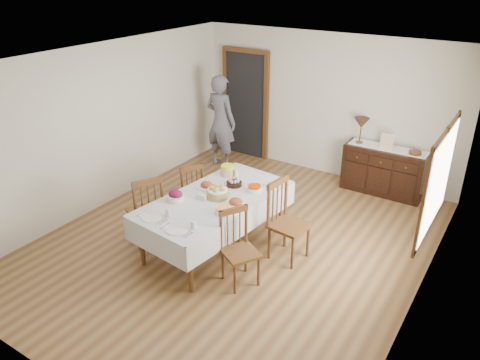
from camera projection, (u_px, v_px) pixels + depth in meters
The scene contains 26 objects.
ground at pixel (236, 241), 6.80m from camera, with size 6.00×6.00×0.00m, color brown.
room_shell at pixel (244, 124), 6.49m from camera, with size 5.02×6.02×2.65m.
dining_table at pixel (215, 204), 6.41m from camera, with size 1.40×2.36×0.77m.
chair_left_near at pixel (146, 210), 6.53m from camera, with size 0.60×0.60×1.08m.
chair_left_far at pixel (189, 190), 7.24m from camera, with size 0.52×0.52×0.94m.
chair_right_near at pixel (239, 247), 5.77m from camera, with size 0.56×0.56×0.98m.
chair_right_far at pixel (286, 220), 6.23m from camera, with size 0.52×0.52×1.12m.
sideboard at pixel (384, 171), 8.07m from camera, with size 1.37×0.50×0.82m.
person at pixel (221, 119), 8.92m from camera, with size 0.60×0.39×1.93m, color #575461.
bread_basket at pixel (218, 192), 6.36m from camera, with size 0.31×0.31×0.18m.
egg_basket at pixel (234, 183), 6.70m from camera, with size 0.23×0.23×0.11m.
ham_platter_a at pixel (207, 186), 6.65m from camera, with size 0.29×0.29×0.11m.
ham_platter_b at pixel (236, 203), 6.18m from camera, with size 0.31×0.31×0.11m.
beet_bowl at pixel (176, 196), 6.28m from camera, with size 0.23×0.23×0.15m.
carrot_bowl at pixel (254, 188), 6.53m from camera, with size 0.21×0.21×0.09m.
pineapple_bowl at pixel (228, 170), 7.03m from camera, with size 0.23×0.23×0.15m.
casserole_dish at pixel (224, 210), 5.97m from camera, with size 0.23×0.23×0.08m.
butter_dish at pixel (202, 197), 6.32m from camera, with size 0.15×0.11×0.07m.
setting_left at pixel (156, 216), 5.89m from camera, with size 0.43×0.31×0.10m.
setting_right at pixel (182, 228), 5.61m from camera, with size 0.43×0.31×0.10m.
glass_far_a at pixel (236, 173), 6.96m from camera, with size 0.06×0.06×0.11m.
glass_far_b at pixel (270, 184), 6.64m from camera, with size 0.07×0.07×0.09m.
runner at pixel (388, 148), 7.90m from camera, with size 1.30×0.35×0.01m.
table_lamp at pixel (361, 124), 7.96m from camera, with size 0.26×0.26×0.46m.
picture_frame at pixel (387, 142), 7.78m from camera, with size 0.22×0.08×0.28m.
deco_bowl at pixel (415, 153), 7.63m from camera, with size 0.20×0.20×0.06m.
Camera 1 is at (3.16, -4.82, 3.71)m, focal length 35.00 mm.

